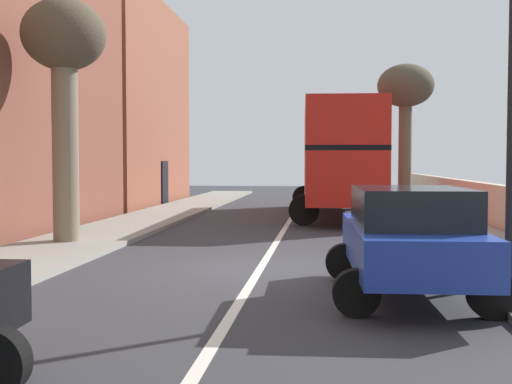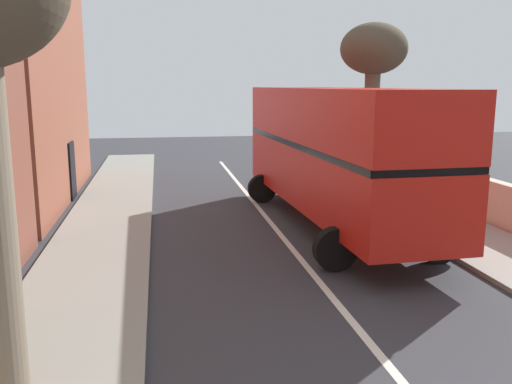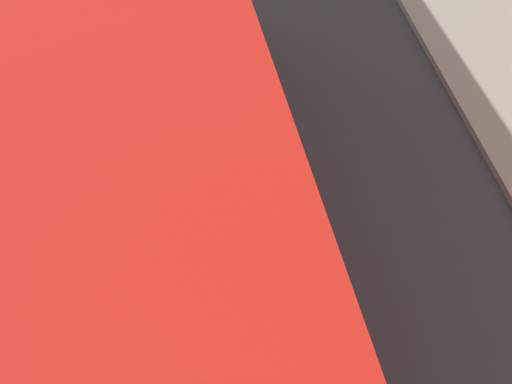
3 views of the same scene
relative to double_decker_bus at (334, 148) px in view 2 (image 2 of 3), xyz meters
The scene contains 2 objects.
double_decker_bus is the anchor object (origin of this frame).
street_tree_right_3 6.49m from the double_decker_bus, 58.10° to the left, with size 2.53×2.53×6.33m.
Camera 2 is at (-3.29, -2.91, 4.15)m, focal length 38.67 mm.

